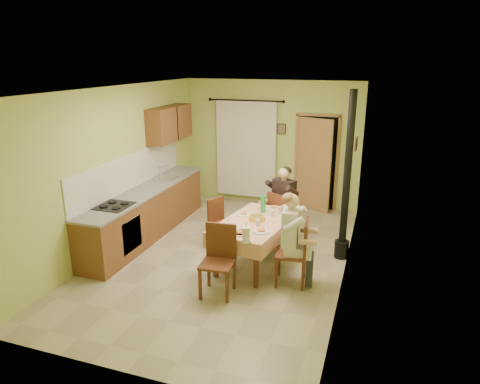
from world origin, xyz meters
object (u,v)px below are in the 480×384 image
(man_right, at_px, (292,229))
(chair_left, at_px, (222,234))
(chair_right, at_px, (292,265))
(stove_flue, at_px, (345,200))
(chair_far, at_px, (281,227))
(man_far, at_px, (283,196))
(chair_near, at_px, (218,275))
(dining_table, at_px, (255,243))

(man_right, bearing_deg, chair_left, 53.97)
(chair_right, distance_m, man_right, 0.59)
(chair_left, distance_m, stove_flue, 2.19)
(chair_far, height_order, man_far, man_far)
(chair_far, height_order, chair_right, chair_right)
(man_far, bearing_deg, man_right, -44.47)
(man_far, bearing_deg, chair_right, -43.91)
(chair_right, distance_m, stove_flue, 1.48)
(chair_near, bearing_deg, chair_far, -106.44)
(chair_near, relative_size, chair_left, 1.10)
(dining_table, distance_m, stove_flue, 1.63)
(chair_near, distance_m, man_far, 2.21)
(dining_table, bearing_deg, chair_left, 162.60)
(chair_near, relative_size, stove_flue, 0.36)
(man_right, distance_m, stove_flue, 1.30)
(dining_table, xyz_separation_m, chair_near, (-0.24, -1.05, -0.09))
(chair_right, bearing_deg, man_far, 11.90)
(chair_left, bearing_deg, chair_far, 150.90)
(chair_near, bearing_deg, man_far, -106.54)
(chair_near, height_order, man_far, man_far)
(chair_near, height_order, man_right, man_right)
(chair_left, relative_size, man_far, 0.67)
(chair_far, xyz_separation_m, chair_left, (-0.91, -0.66, -0.00))
(chair_left, xyz_separation_m, man_right, (1.40, -0.78, 0.59))
(man_far, bearing_deg, chair_near, -74.80)
(chair_near, bearing_deg, chair_left, -75.96)
(chair_near, xyz_separation_m, chair_left, (-0.47, 1.41, -0.00))
(chair_right, height_order, man_right, man_right)
(dining_table, height_order, chair_right, chair_right)
(chair_far, relative_size, stove_flue, 0.34)
(chair_near, relative_size, man_right, 0.73)
(chair_far, bearing_deg, man_right, -44.11)
(man_far, xyz_separation_m, man_right, (0.48, -1.45, 0.00))
(chair_near, distance_m, stove_flue, 2.46)
(dining_table, xyz_separation_m, man_far, (0.20, 1.03, 0.50))
(man_far, distance_m, stove_flue, 1.17)
(chair_left, distance_m, man_far, 1.28)
(man_right, xyz_separation_m, stove_flue, (0.64, 1.13, 0.15))
(chair_near, bearing_deg, man_right, -149.96)
(dining_table, height_order, chair_far, chair_far)
(dining_table, distance_m, man_far, 1.17)
(stove_flue, bearing_deg, chair_near, -131.51)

